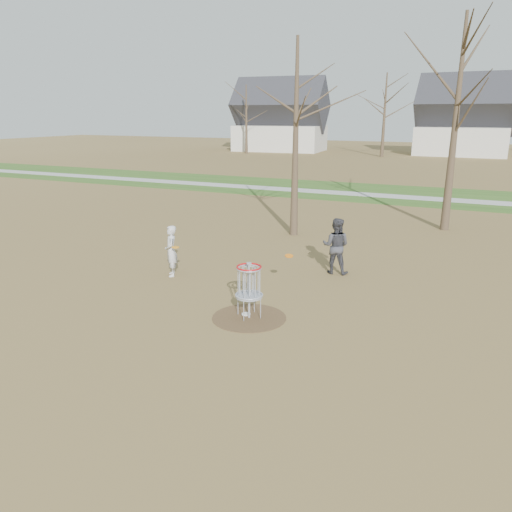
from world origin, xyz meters
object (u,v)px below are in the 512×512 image
at_px(disc_golf_basket, 249,282).
at_px(disc_grounded, 246,314).
at_px(player_throwing, 336,246).
at_px(player_standing, 171,251).

bearing_deg(disc_golf_basket, disc_grounded, 138.00).
height_order(player_throwing, disc_golf_basket, player_throwing).
relative_size(player_standing, player_throwing, 0.89).
bearing_deg(player_standing, disc_golf_basket, 25.09).
distance_m(player_standing, disc_grounded, 3.92).
relative_size(player_standing, disc_grounded, 7.02).
bearing_deg(player_throwing, player_standing, 23.21).
bearing_deg(disc_golf_basket, player_standing, 150.61).
bearing_deg(disc_grounded, player_standing, 151.25).
distance_m(player_throwing, disc_golf_basket, 4.37).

